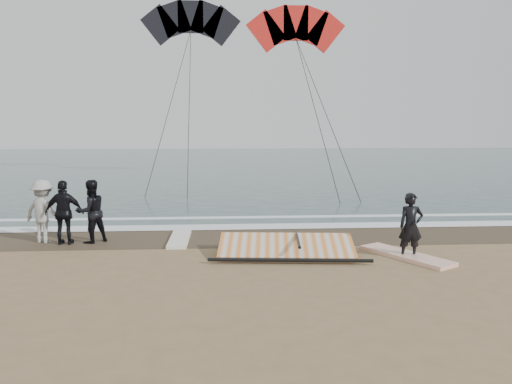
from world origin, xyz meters
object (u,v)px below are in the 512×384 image
board_cream (180,239)px  sail_rig (283,248)px  man_main (411,226)px  board_white (406,255)px

board_cream → sail_rig: sail_rig is taller
man_main → board_white: 0.81m
man_main → sail_rig: bearing=170.3°
board_white → board_cream: bearing=128.5°
man_main → sail_rig: (-3.23, 0.56, -0.66)m
board_cream → sail_rig: bearing=-32.0°
man_main → board_white: bearing=117.3°
man_main → sail_rig: man_main is taller
man_main → board_white: man_main is taller
board_white → sail_rig: sail_rig is taller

